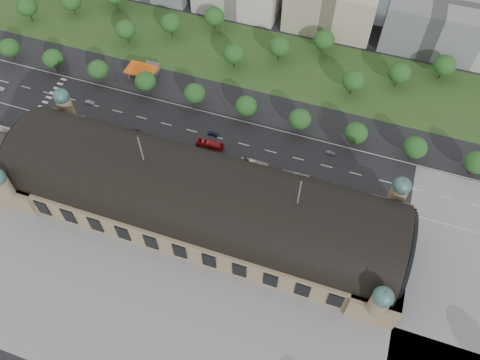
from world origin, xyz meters
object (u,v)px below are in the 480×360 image
(petrol_station, at_px, (147,69))
(traffic_car_2, at_px, (134,132))
(bus_west, at_px, (210,145))
(traffic_car_0, at_px, (0,88))
(parked_car_0, at_px, (66,125))
(parked_car_3, at_px, (149,150))
(parked_car_4, at_px, (135,140))
(traffic_car_4, at_px, (213,134))
(traffic_car_5, at_px, (330,153))
(bus_east, at_px, (297,178))
(parked_car_6, at_px, (180,160))
(parked_car_5, at_px, (123,141))
(parked_car_1, at_px, (55,118))
(bus_mid, at_px, (255,165))
(parked_car_2, at_px, (116,135))
(traffic_car_1, at_px, (90,102))

(petrol_station, relative_size, traffic_car_2, 2.80)
(petrol_station, xyz_separation_m, bus_west, (44.86, -33.28, -1.32))
(traffic_car_0, bearing_deg, parked_car_0, 69.90)
(parked_car_3, relative_size, parked_car_4, 0.82)
(traffic_car_4, bearing_deg, parked_car_4, -61.59)
(traffic_car_5, bearing_deg, bus_west, 103.70)
(parked_car_3, bearing_deg, traffic_car_4, 98.75)
(traffic_car_4, relative_size, bus_east, 0.37)
(parked_car_6, bearing_deg, bus_east, 74.47)
(petrol_station, bearing_deg, parked_car_4, -71.66)
(traffic_car_0, xyz_separation_m, traffic_car_4, (104.13, 5.95, 0.02))
(parked_car_5, bearing_deg, bus_east, 61.54)
(parked_car_1, bearing_deg, parked_car_6, 50.03)
(parked_car_5, bearing_deg, bus_mid, 63.30)
(parked_car_5, distance_m, bus_west, 37.37)
(traffic_car_2, xyz_separation_m, parked_car_1, (-36.66, -3.93, 0.04))
(traffic_car_4, distance_m, bus_west, 6.95)
(petrol_station, xyz_separation_m, bus_mid, (66.33, -37.49, -1.16))
(traffic_car_2, xyz_separation_m, parked_car_5, (-1.91, -6.12, -0.04))
(traffic_car_2, relative_size, bus_west, 0.43)
(parked_car_3, xyz_separation_m, parked_car_5, (-12.85, 1.28, -0.00))
(traffic_car_0, xyz_separation_m, bus_mid, (126.86, -5.04, 0.99))
(parked_car_4, xyz_separation_m, bus_mid, (52.98, 2.80, 1.01))
(traffic_car_5, relative_size, parked_car_2, 0.97)
(parked_car_5, bearing_deg, parked_car_4, 83.27)
(petrol_station, xyz_separation_m, parked_car_1, (-26.09, -40.28, -2.22))
(parked_car_0, relative_size, parked_car_3, 1.00)
(petrol_station, distance_m, bus_west, 55.88)
(traffic_car_4, xyz_separation_m, bus_east, (40.48, -11.79, 1.01))
(parked_car_4, bearing_deg, traffic_car_4, 93.08)
(traffic_car_0, xyz_separation_m, traffic_car_1, (44.29, 5.51, -0.08))
(traffic_car_1, height_order, bus_west, bus_west)
(traffic_car_1, xyz_separation_m, parked_car_2, (20.55, -13.35, -0.08))
(bus_west, bearing_deg, parked_car_4, 98.81)
(parked_car_6, xyz_separation_m, bus_east, (48.16, 6.00, 1.15))
(petrol_station, height_order, traffic_car_4, petrol_station)
(parked_car_4, distance_m, bus_west, 32.29)
(parked_car_3, bearing_deg, traffic_car_2, -153.32)
(traffic_car_5, relative_size, parked_car_3, 1.10)
(parked_car_2, height_order, bus_mid, bus_mid)
(petrol_station, distance_m, traffic_car_4, 51.06)
(traffic_car_4, height_order, parked_car_0, traffic_car_4)
(parked_car_1, height_order, bus_mid, bus_mid)
(traffic_car_2, bearing_deg, petrol_station, -171.46)
(parked_car_1, xyz_separation_m, parked_car_4, (39.45, 0.00, 0.04))
(traffic_car_4, bearing_deg, parked_car_1, -74.90)
(traffic_car_5, bearing_deg, traffic_car_0, 93.55)
(traffic_car_5, relative_size, parked_car_5, 0.90)
(traffic_car_0, bearing_deg, bus_west, 82.90)
(traffic_car_2, height_order, parked_car_5, traffic_car_2)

